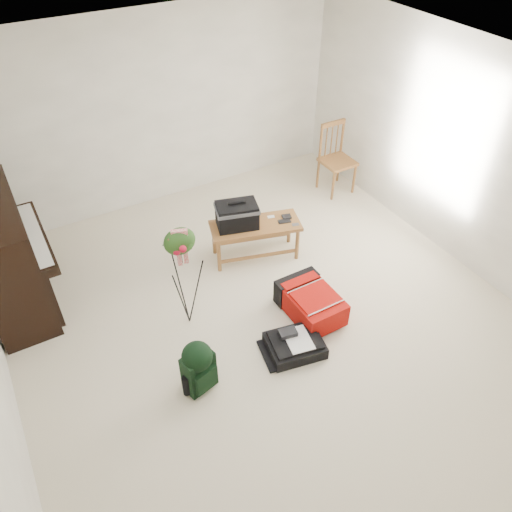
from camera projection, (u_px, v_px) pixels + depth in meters
floor at (267, 318)px, 5.32m from camera, size 5.00×5.50×0.01m
ceiling at (271, 89)px, 3.70m from camera, size 5.00×5.50×0.01m
wall_back at (157, 112)px, 6.33m from camera, size 5.00×0.04×2.50m
wall_right at (464, 156)px, 5.46m from camera, size 0.04×5.50×2.50m
piano at (7, 257)px, 5.16m from camera, size 0.71×1.50×1.25m
bench at (244, 220)px, 5.70m from camera, size 1.13×0.70×0.81m
dining_chair at (336, 159)px, 6.96m from camera, size 0.43×0.43×0.98m
red_suitcase at (308, 300)px, 5.30m from camera, size 0.50×0.71×0.30m
black_duffel at (295, 344)px, 4.94m from camera, size 0.61×0.53×0.23m
green_backpack at (198, 365)px, 4.46m from camera, size 0.32×0.30×0.57m
flower_stand at (184, 279)px, 4.89m from camera, size 0.51×0.51×1.26m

